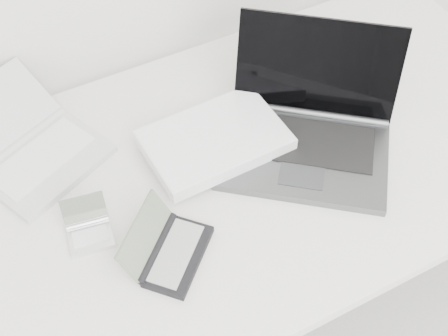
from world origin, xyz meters
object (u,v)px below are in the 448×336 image
desk (227,181)px  netbook_open_white (32,150)px  laptop_large (269,134)px  palmtop_charcoal (169,251)px

desk → netbook_open_white: 0.44m
netbook_open_white → laptop_large: bearing=-47.9°
desk → palmtop_charcoal: palmtop_charcoal is taller
laptop_large → netbook_open_white: laptop_large is taller
netbook_open_white → palmtop_charcoal: 0.41m
laptop_large → palmtop_charcoal: bearing=-114.9°
desk → laptop_large: 0.14m
desk → palmtop_charcoal: 0.26m
laptop_large → netbook_open_white: bearing=-165.4°
laptop_large → desk: bearing=-134.1°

